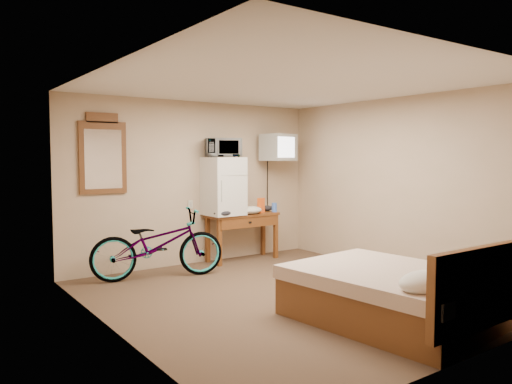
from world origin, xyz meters
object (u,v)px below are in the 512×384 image
crt_television (278,147)px  bed (396,294)px  mini_fridge (223,186)px  desk (244,222)px  blue_cup (274,207)px  microwave (223,148)px  bicycle (158,244)px  wall_mirror (103,155)px

crt_television → bed: 3.90m
mini_fridge → bed: bearing=-91.8°
desk → mini_fridge: bearing=172.2°
blue_cup → bed: bearing=-107.0°
desk → crt_television: size_ratio=1.87×
microwave → bed: (-0.11, -3.43, -1.50)m
microwave → bed: 3.75m
crt_television → mini_fridge: bearing=178.3°
blue_cup → crt_television: 1.00m
mini_fridge → bicycle: 1.50m
blue_cup → crt_television: (0.15, 0.09, 0.98)m
wall_mirror → bed: wall_mirror is taller
bed → bicycle: bearing=110.5°
microwave → bed: microwave is taller
crt_television → bed: (-1.16, -3.40, -1.51)m
mini_fridge → blue_cup: (0.90, -0.12, -0.37)m
desk → bed: size_ratio=0.58×
desk → microwave: 1.23m
crt_television → wall_mirror: 2.86m
wall_mirror → bicycle: (0.54, -0.57, -1.21)m
desk → blue_cup: 0.60m
mini_fridge → wall_mirror: wall_mirror is taller
blue_cup → crt_television: crt_television is taller
mini_fridge → bed: 3.55m
wall_mirror → crt_television: bearing=-5.0°
mini_fridge → bed: mini_fridge is taller
bed → blue_cup: bearing=73.0°
crt_television → bicycle: crt_television is taller
desk → crt_television: 1.39m
mini_fridge → wall_mirror: bearing=173.0°
blue_cup → bed: size_ratio=0.07×
crt_television → wall_mirror: wall_mirror is taller
desk → wall_mirror: bearing=172.9°
microwave → blue_cup: (0.90, -0.12, -0.97)m
microwave → blue_cup: bearing=13.0°
desk → bicycle: bearing=-169.3°
microwave → blue_cup: 1.33m
wall_mirror → desk: bearing=-7.1°
microwave → mini_fridge: bearing=-102.9°
desk → blue_cup: blue_cup is taller
mini_fridge → blue_cup: 0.98m
wall_mirror → bed: (1.69, -3.65, -1.38)m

